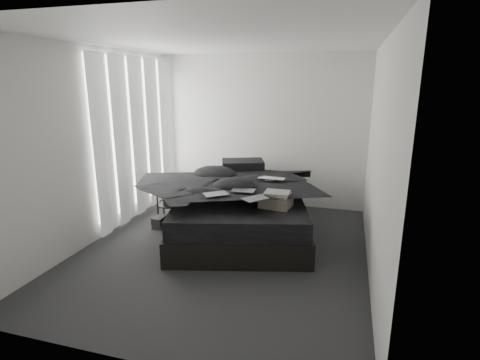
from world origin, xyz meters
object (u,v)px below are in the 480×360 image
(bed, at_px, (240,221))
(laptop, at_px, (271,174))
(side_stand, at_px, (169,197))
(box_lower, at_px, (276,237))

(bed, bearing_deg, laptop, 7.50)
(bed, xyz_separation_m, laptop, (0.41, 0.17, 0.70))
(bed, distance_m, side_stand, 1.31)
(side_stand, height_order, box_lower, side_stand)
(bed, bearing_deg, side_stand, 153.30)
(laptop, bearing_deg, side_stand, 179.76)
(bed, relative_size, laptop, 6.24)
(bed, relative_size, side_stand, 3.44)
(laptop, relative_size, side_stand, 0.55)
(bed, height_order, laptop, laptop)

